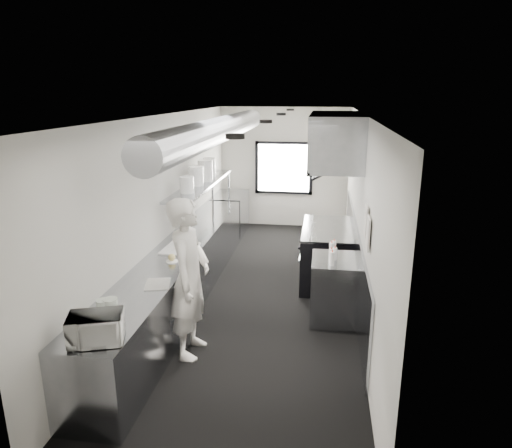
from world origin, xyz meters
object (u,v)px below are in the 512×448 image
(prep_counter, at_px, (181,275))
(deli_tub_a, at_px, (110,304))
(squeeze_bottle_c, at_px, (335,254))
(plate_stack_c, at_px, (205,171))
(cutting_board, at_px, (180,248))
(bottle_station, at_px, (334,289))
(range, at_px, (326,254))
(plate_stack_d, at_px, (209,168))
(line_cook, at_px, (189,278))
(pass_shelf, at_px, (202,185))
(squeeze_bottle_e, at_px, (334,247))
(exhaust_hood, at_px, (335,140))
(far_work_table, at_px, (230,213))
(plate_stack_a, at_px, (187,185))
(squeeze_bottle_a, at_px, (332,259))
(plate_stack_b, at_px, (196,176))
(squeeze_bottle_d, at_px, (331,249))
(squeeze_bottle_b, at_px, (331,256))
(knife_block, at_px, (186,222))
(microwave, at_px, (96,328))
(deli_tub_b, at_px, (103,304))
(small_plate, at_px, (172,261))

(prep_counter, height_order, deli_tub_a, deli_tub_a)
(prep_counter, bearing_deg, squeeze_bottle_c, -5.91)
(plate_stack_c, bearing_deg, cutting_board, -88.06)
(bottle_station, bearing_deg, deli_tub_a, -141.99)
(range, relative_size, plate_stack_d, 4.46)
(line_cook, bearing_deg, squeeze_bottle_c, -56.02)
(pass_shelf, distance_m, squeeze_bottle_e, 2.78)
(exhaust_hood, distance_m, squeeze_bottle_c, 2.01)
(far_work_table, bearing_deg, line_cook, -83.78)
(plate_stack_a, relative_size, squeeze_bottle_a, 1.37)
(range, relative_size, plate_stack_a, 6.07)
(squeeze_bottle_a, relative_size, squeeze_bottle_e, 1.06)
(range, distance_m, deli_tub_a, 4.03)
(plate_stack_b, height_order, squeeze_bottle_d, plate_stack_b)
(range, bearing_deg, far_work_table, 131.19)
(deli_tub_a, bearing_deg, exhaust_hood, 54.36)
(exhaust_hood, relative_size, range, 1.38)
(squeeze_bottle_a, xyz_separation_m, squeeze_bottle_b, (-0.01, 0.12, -0.00))
(squeeze_bottle_d, bearing_deg, prep_counter, 177.85)
(plate_stack_c, distance_m, squeeze_bottle_e, 2.94)
(exhaust_hood, bearing_deg, squeeze_bottle_e, -88.72)
(squeeze_bottle_e, bearing_deg, knife_block, 160.75)
(prep_counter, bearing_deg, exhaust_hood, 28.11)
(pass_shelf, relative_size, squeeze_bottle_a, 15.61)
(exhaust_hood, height_order, microwave, exhaust_hood)
(deli_tub_b, distance_m, squeeze_bottle_c, 3.08)
(plate_stack_b, distance_m, plate_stack_d, 0.84)
(pass_shelf, distance_m, squeeze_bottle_b, 2.97)
(range, bearing_deg, squeeze_bottle_d, -87.84)
(range, xyz_separation_m, microwave, (-2.12, -3.94, 0.57))
(line_cook, distance_m, deli_tub_b, 1.05)
(small_plate, height_order, squeeze_bottle_c, squeeze_bottle_c)
(bottle_station, bearing_deg, plate_stack_b, 147.64)
(far_work_table, height_order, plate_stack_c, plate_stack_c)
(far_work_table, distance_m, squeeze_bottle_b, 4.64)
(bottle_station, relative_size, plate_stack_c, 2.39)
(range, xyz_separation_m, bottle_station, (0.11, -1.40, -0.02))
(deli_tub_b, distance_m, plate_stack_a, 2.89)
(squeeze_bottle_a, height_order, squeeze_bottle_b, squeeze_bottle_a)
(squeeze_bottle_c, relative_size, squeeze_bottle_d, 0.89)
(bottle_station, distance_m, plate_stack_d, 3.57)
(plate_stack_b, height_order, squeeze_bottle_e, plate_stack_b)
(microwave, bearing_deg, plate_stack_b, 73.18)
(plate_stack_d, bearing_deg, deli_tub_a, -90.62)
(plate_stack_b, distance_m, squeeze_bottle_e, 2.76)
(range, xyz_separation_m, far_work_table, (-2.19, 2.50, -0.02))
(pass_shelf, height_order, squeeze_bottle_d, pass_shelf)
(pass_shelf, distance_m, range, 2.49)
(bottle_station, xyz_separation_m, squeeze_bottle_c, (-0.02, -0.04, 0.54))
(squeeze_bottle_e, bearing_deg, deli_tub_a, -138.00)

